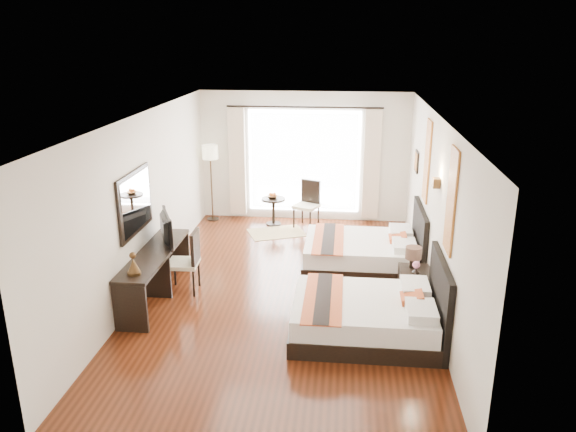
# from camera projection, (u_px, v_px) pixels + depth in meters

# --- Properties ---
(floor) EXTENTS (4.50, 7.50, 0.01)m
(floor) POSITION_uv_depth(u_px,v_px,m) (286.00, 291.00, 9.04)
(floor) COLOR #3A180A
(floor) RESTS_ON ground
(ceiling) EXTENTS (4.50, 7.50, 0.02)m
(ceiling) POSITION_uv_depth(u_px,v_px,m) (285.00, 117.00, 8.17)
(ceiling) COLOR white
(ceiling) RESTS_ON wall_headboard
(wall_headboard) EXTENTS (0.01, 7.50, 2.80)m
(wall_headboard) POSITION_uv_depth(u_px,v_px,m) (435.00, 213.00, 8.38)
(wall_headboard) COLOR silver
(wall_headboard) RESTS_ON floor
(wall_desk) EXTENTS (0.01, 7.50, 2.80)m
(wall_desk) POSITION_uv_depth(u_px,v_px,m) (144.00, 204.00, 8.82)
(wall_desk) COLOR silver
(wall_desk) RESTS_ON floor
(wall_window) EXTENTS (4.50, 0.01, 2.80)m
(wall_window) POSITION_uv_depth(u_px,v_px,m) (304.00, 157.00, 12.14)
(wall_window) COLOR silver
(wall_window) RESTS_ON floor
(wall_entry) EXTENTS (4.50, 0.01, 2.80)m
(wall_entry) POSITION_uv_depth(u_px,v_px,m) (241.00, 331.00, 5.06)
(wall_entry) COLOR silver
(wall_entry) RESTS_ON floor
(window_glass) EXTENTS (2.40, 0.02, 2.20)m
(window_glass) POSITION_uv_depth(u_px,v_px,m) (304.00, 162.00, 12.16)
(window_glass) COLOR white
(window_glass) RESTS_ON wall_window
(sheer_curtain) EXTENTS (2.30, 0.02, 2.10)m
(sheer_curtain) POSITION_uv_depth(u_px,v_px,m) (304.00, 162.00, 12.10)
(sheer_curtain) COLOR white
(sheer_curtain) RESTS_ON wall_window
(drape_left) EXTENTS (0.35, 0.14, 2.35)m
(drape_left) POSITION_uv_depth(u_px,v_px,m) (237.00, 162.00, 12.21)
(drape_left) COLOR beige
(drape_left) RESTS_ON floor
(drape_right) EXTENTS (0.35, 0.14, 2.35)m
(drape_right) POSITION_uv_depth(u_px,v_px,m) (372.00, 165.00, 11.93)
(drape_right) COLOR beige
(drape_right) RESTS_ON floor
(art_panel_near) EXTENTS (0.03, 0.50, 1.35)m
(art_panel_near) POSITION_uv_depth(u_px,v_px,m) (451.00, 201.00, 7.04)
(art_panel_near) COLOR maroon
(art_panel_near) RESTS_ON wall_headboard
(art_panel_far) EXTENTS (0.03, 0.50, 1.35)m
(art_panel_far) POSITION_uv_depth(u_px,v_px,m) (427.00, 161.00, 9.23)
(art_panel_far) COLOR maroon
(art_panel_far) RESTS_ON wall_headboard
(wall_sconce) EXTENTS (0.10, 0.14, 0.14)m
(wall_sconce) POSITION_uv_depth(u_px,v_px,m) (436.00, 183.00, 8.01)
(wall_sconce) COLOR #432E18
(wall_sconce) RESTS_ON wall_headboard
(mirror_frame) EXTENTS (0.04, 1.25, 0.95)m
(mirror_frame) POSITION_uv_depth(u_px,v_px,m) (135.00, 202.00, 8.37)
(mirror_frame) COLOR black
(mirror_frame) RESTS_ON wall_desk
(mirror_glass) EXTENTS (0.01, 1.12, 0.82)m
(mirror_glass) POSITION_uv_depth(u_px,v_px,m) (136.00, 202.00, 8.37)
(mirror_glass) COLOR white
(mirror_glass) RESTS_ON mirror_frame
(bed_near) EXTENTS (2.02, 1.57, 1.13)m
(bed_near) POSITION_uv_depth(u_px,v_px,m) (370.00, 315.00, 7.65)
(bed_near) COLOR black
(bed_near) RESTS_ON floor
(bed_far) EXTENTS (2.03, 1.58, 1.14)m
(bed_far) POSITION_uv_depth(u_px,v_px,m) (365.00, 252.00, 9.84)
(bed_far) COLOR black
(bed_far) RESTS_ON floor
(nightstand) EXTENTS (0.46, 0.58, 0.55)m
(nightstand) POSITION_uv_depth(u_px,v_px,m) (414.00, 287.00, 8.54)
(nightstand) COLOR black
(nightstand) RESTS_ON floor
(table_lamp) EXTENTS (0.24, 0.24, 0.39)m
(table_lamp) POSITION_uv_depth(u_px,v_px,m) (413.00, 255.00, 8.49)
(table_lamp) COLOR black
(table_lamp) RESTS_ON nightstand
(vase) EXTENTS (0.14, 0.14, 0.12)m
(vase) POSITION_uv_depth(u_px,v_px,m) (415.00, 275.00, 8.26)
(vase) COLOR black
(vase) RESTS_ON nightstand
(console_desk) EXTENTS (0.50, 2.20, 0.76)m
(console_desk) POSITION_uv_depth(u_px,v_px,m) (156.00, 275.00, 8.71)
(console_desk) COLOR black
(console_desk) RESTS_ON floor
(television) EXTENTS (0.47, 0.85, 0.51)m
(television) POSITION_uv_depth(u_px,v_px,m) (162.00, 229.00, 8.88)
(television) COLOR black
(television) RESTS_ON console_desk
(bronze_figurine) EXTENTS (0.23, 0.23, 0.29)m
(bronze_figurine) POSITION_uv_depth(u_px,v_px,m) (134.00, 265.00, 7.78)
(bronze_figurine) COLOR #432E18
(bronze_figurine) RESTS_ON console_desk
(desk_chair) EXTENTS (0.49, 0.49, 1.02)m
(desk_chair) POSITION_uv_depth(u_px,v_px,m) (185.00, 273.00, 8.96)
(desk_chair) COLOR beige
(desk_chair) RESTS_ON floor
(floor_lamp) EXTENTS (0.34, 0.34, 1.68)m
(floor_lamp) POSITION_uv_depth(u_px,v_px,m) (210.00, 157.00, 12.04)
(floor_lamp) COLOR black
(floor_lamp) RESTS_ON floor
(side_table) EXTENTS (0.51, 0.51, 0.59)m
(side_table) POSITION_uv_depth(u_px,v_px,m) (274.00, 211.00, 12.08)
(side_table) COLOR black
(side_table) RESTS_ON floor
(fruit_bowl) EXTENTS (0.23, 0.23, 0.06)m
(fruit_bowl) POSITION_uv_depth(u_px,v_px,m) (273.00, 197.00, 11.98)
(fruit_bowl) COLOR #49301A
(fruit_bowl) RESTS_ON side_table
(window_chair) EXTENTS (0.60, 0.60, 0.99)m
(window_chair) POSITION_uv_depth(u_px,v_px,m) (307.00, 213.00, 11.95)
(window_chair) COLOR beige
(window_chair) RESTS_ON floor
(jute_rug) EXTENTS (1.31, 1.12, 0.01)m
(jute_rug) POSITION_uv_depth(u_px,v_px,m) (277.00, 233.00, 11.66)
(jute_rug) COLOR tan
(jute_rug) RESTS_ON floor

